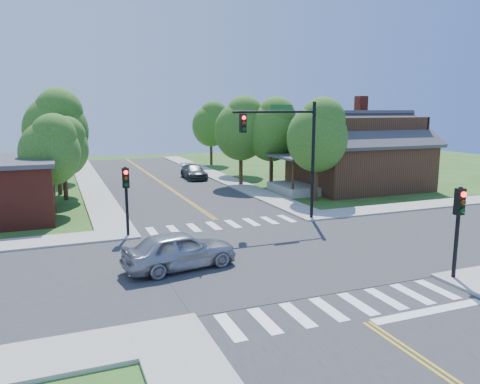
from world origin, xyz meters
name	(u,v)px	position (x,y,z in m)	size (l,w,h in m)	color
ground	(268,256)	(0.00, 0.00, 0.00)	(100.00, 100.00, 0.00)	#2E4E18
road_ns	(268,255)	(0.00, 0.00, 0.02)	(10.00, 90.00, 0.04)	#2D2D30
road_ew	(268,255)	(0.00, 0.00, 0.03)	(90.00, 10.00, 0.04)	#2D2D30
intersection_patch	(268,256)	(0.00, 0.00, 0.00)	(10.20, 10.20, 0.06)	#2D2D30
sidewalk_ne	(353,184)	(15.82, 15.82, 0.07)	(40.00, 40.00, 0.14)	#9E9B93
crosswalk_north	(223,225)	(0.00, 6.20, 0.05)	(8.85, 2.00, 0.01)	white
crosswalk_south	(343,306)	(0.00, -6.20, 0.05)	(8.85, 2.00, 0.01)	white
centerline	(268,255)	(0.00, 0.00, 0.05)	(0.30, 90.00, 0.01)	gold
stop_bar	(429,312)	(2.50, -7.60, 0.00)	(4.60, 0.45, 0.09)	white
signal_mast_ne	(289,142)	(3.91, 5.59, 4.85)	(5.30, 0.42, 7.20)	black
signal_pole_se	(459,216)	(5.60, -5.62, 2.66)	(0.34, 0.42, 3.80)	black
signal_pole_nw	(126,189)	(-5.60, 5.58, 2.66)	(0.34, 0.42, 3.80)	black
house_ne	(358,150)	(15.11, 14.23, 3.33)	(13.05, 8.80, 7.11)	#312011
tree_e_a	(319,133)	(8.99, 10.64, 4.99)	(4.48, 4.26, 7.62)	#382314
tree_e_b	(273,128)	(8.71, 17.74, 5.11)	(4.59, 4.36, 7.80)	#382314
tree_e_c	(242,127)	(8.94, 25.48, 4.95)	(4.44, 4.22, 7.55)	#382314
tree_e_d	(212,123)	(8.87, 35.08, 5.06)	(4.54, 4.31, 7.72)	#382314
tree_w_a	(51,149)	(-9.17, 13.35, 4.26)	(3.83, 3.63, 6.50)	#382314
tree_w_b	(57,126)	(-8.68, 20.33, 5.48)	(4.92, 4.67, 8.36)	#382314
tree_w_c	(57,120)	(-8.59, 27.69, 5.72)	(5.13, 4.88, 8.73)	#382314
tree_w_d	(56,127)	(-8.66, 36.52, 4.78)	(4.29, 4.08, 7.30)	#382314
tree_house	(242,127)	(6.41, 19.20, 5.18)	(4.65, 4.42, 7.91)	#382314
tree_bldg	(64,146)	(-8.29, 17.87, 4.09)	(3.67, 3.49, 6.25)	#382314
car_silver	(180,251)	(-4.27, -0.26, 0.83)	(5.09, 2.68, 1.65)	#A5A7AC
car_dgrey	(194,172)	(3.50, 24.52, 0.68)	(2.06, 4.75, 1.36)	#333739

